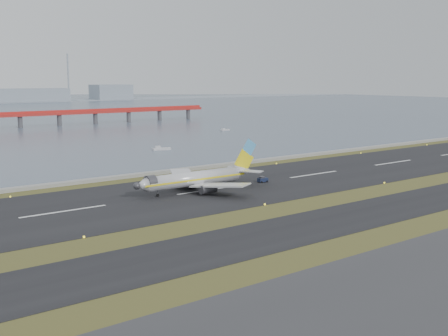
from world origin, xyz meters
The scene contains 9 objects.
ground centered at (0.00, 0.00, 0.00)m, with size 1000.00×1000.00×0.00m, color #3E4C1B.
taxiway_strip centered at (0.00, -12.00, 0.05)m, with size 1000.00×18.00×0.10m, color black.
runway_strip centered at (0.00, 30.00, 0.05)m, with size 1000.00×45.00×0.10m, color black.
seawall centered at (0.00, 60.00, 0.50)m, with size 1000.00×2.50×1.00m, color gray.
red_pier centered at (20.00, 250.00, 7.28)m, with size 260.00×5.00×10.20m.
airliner centered at (-2.78, 30.82, 3.46)m, with size 38.52×32.89×12.80m.
pushback_tug centered at (18.69, 29.68, 0.88)m, with size 2.94×1.86×1.82m.
workboat_near centered at (32.99, 109.74, 0.58)m, with size 7.89×4.06×1.83m.
workboat_far centered at (105.90, 161.81, 0.46)m, with size 6.11×2.47×1.45m.
Camera 1 is at (-85.55, -89.00, 29.70)m, focal length 45.00 mm.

